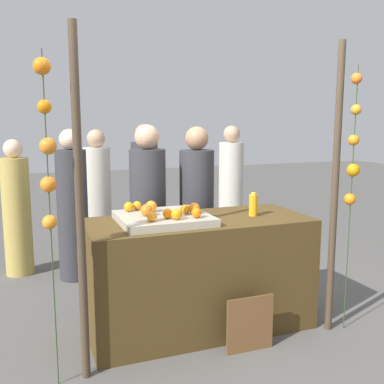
% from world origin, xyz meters
% --- Properties ---
extents(ground_plane, '(24.00, 24.00, 0.00)m').
position_xyz_m(ground_plane, '(0.00, 0.00, 0.00)').
color(ground_plane, '#565451').
extents(stall_counter, '(1.81, 0.78, 0.92)m').
position_xyz_m(stall_counter, '(0.00, 0.00, 0.46)').
color(stall_counter, '#4C3819').
rests_on(stall_counter, ground_plane).
extents(orange_tray, '(0.69, 0.64, 0.06)m').
position_xyz_m(orange_tray, '(-0.30, 0.00, 0.95)').
color(orange_tray, '#B2AD99').
rests_on(orange_tray, stall_counter).
extents(orange_0, '(0.09, 0.09, 0.09)m').
position_xyz_m(orange_0, '(-0.06, -0.05, 1.02)').
color(orange_0, orange).
rests_on(orange_0, orange_tray).
extents(orange_1, '(0.09, 0.09, 0.09)m').
position_xyz_m(orange_1, '(-0.43, 0.00, 1.02)').
color(orange_1, orange).
rests_on(orange_1, orange_tray).
extents(orange_2, '(0.07, 0.07, 0.07)m').
position_xyz_m(orange_2, '(-0.31, -0.14, 1.01)').
color(orange_2, orange).
rests_on(orange_2, orange_tray).
extents(orange_3, '(0.08, 0.08, 0.08)m').
position_xyz_m(orange_3, '(-0.26, -0.20, 1.02)').
color(orange_3, orange).
rests_on(orange_3, orange_tray).
extents(orange_4, '(0.08, 0.08, 0.08)m').
position_xyz_m(orange_4, '(-0.45, -0.20, 1.01)').
color(orange_4, orange).
rests_on(orange_4, orange_tray).
extents(orange_5, '(0.08, 0.08, 0.08)m').
position_xyz_m(orange_5, '(-0.52, 0.22, 1.01)').
color(orange_5, orange).
rests_on(orange_5, orange_tray).
extents(orange_6, '(0.07, 0.07, 0.07)m').
position_xyz_m(orange_6, '(-0.44, 0.25, 1.01)').
color(orange_6, orange).
rests_on(orange_6, orange_tray).
extents(orange_7, '(0.08, 0.08, 0.08)m').
position_xyz_m(orange_7, '(-0.10, -0.20, 1.01)').
color(orange_7, orange).
rests_on(orange_7, orange_tray).
extents(orange_8, '(0.09, 0.09, 0.09)m').
position_xyz_m(orange_8, '(-0.36, 0.14, 1.02)').
color(orange_8, orange).
rests_on(orange_8, orange_tray).
extents(orange_9, '(0.07, 0.07, 0.07)m').
position_xyz_m(orange_9, '(-0.13, -0.03, 1.01)').
color(orange_9, orange).
rests_on(orange_9, orange_tray).
extents(juice_bottle, '(0.07, 0.07, 0.20)m').
position_xyz_m(juice_bottle, '(0.48, -0.04, 1.01)').
color(juice_bottle, orange).
rests_on(juice_bottle, stall_counter).
extents(chalkboard_sign, '(0.38, 0.03, 0.44)m').
position_xyz_m(chalkboard_sign, '(0.20, -0.52, 0.21)').
color(chalkboard_sign, brown).
rests_on(chalkboard_sign, ground_plane).
extents(vendor_left, '(0.33, 0.33, 1.67)m').
position_xyz_m(vendor_left, '(-0.23, 0.68, 0.78)').
color(vendor_left, '#333338').
rests_on(vendor_left, ground_plane).
extents(vendor_right, '(0.33, 0.33, 1.65)m').
position_xyz_m(vendor_right, '(0.25, 0.67, 0.77)').
color(vendor_right, '#333338').
rests_on(vendor_right, ground_plane).
extents(crowd_person_0, '(0.33, 0.33, 1.66)m').
position_xyz_m(crowd_person_0, '(0.12, 2.12, 0.77)').
color(crowd_person_0, '#333338').
rests_on(crowd_person_0, ground_plane).
extents(crowd_person_1, '(0.30, 0.30, 1.50)m').
position_xyz_m(crowd_person_1, '(-1.39, 1.93, 0.70)').
color(crowd_person_1, tan).
rests_on(crowd_person_1, ground_plane).
extents(crowd_person_2, '(0.33, 0.33, 1.63)m').
position_xyz_m(crowd_person_2, '(1.30, 2.09, 0.76)').
color(crowd_person_2, beige).
rests_on(crowd_person_2, ground_plane).
extents(crowd_person_3, '(0.32, 0.32, 1.60)m').
position_xyz_m(crowd_person_3, '(-0.46, 2.17, 0.74)').
color(crowd_person_3, beige).
rests_on(crowd_person_3, ground_plane).
extents(crowd_person_4, '(0.32, 0.32, 1.62)m').
position_xyz_m(crowd_person_4, '(-0.83, 1.56, 0.75)').
color(crowd_person_4, '#333338').
rests_on(crowd_person_4, ground_plane).
extents(canopy_post_left, '(0.06, 0.06, 2.30)m').
position_xyz_m(canopy_post_left, '(-0.98, -0.43, 1.15)').
color(canopy_post_left, '#473828').
rests_on(canopy_post_left, ground_plane).
extents(canopy_post_right, '(0.06, 0.06, 2.30)m').
position_xyz_m(canopy_post_right, '(0.98, -0.43, 1.15)').
color(canopy_post_right, '#473828').
rests_on(canopy_post_right, ground_plane).
extents(garland_strand_left, '(0.12, 0.11, 2.12)m').
position_xyz_m(garland_strand_left, '(-1.17, -0.45, 1.56)').
color(garland_strand_left, '#2D4C23').
rests_on(garland_strand_left, ground_plane).
extents(garland_strand_right, '(0.10, 0.11, 2.12)m').
position_xyz_m(garland_strand_right, '(1.11, -0.47, 1.48)').
color(garland_strand_right, '#2D4C23').
rests_on(garland_strand_right, ground_plane).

